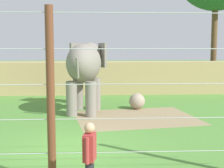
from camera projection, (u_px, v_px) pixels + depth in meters
ground_plane at (70, 149)px, 10.39m from camera, size 120.00×120.00×0.00m
dirt_patch at (136, 118)px, 14.88m from camera, size 5.83×4.88×0.01m
embankment_wall at (83, 78)px, 22.21m from camera, size 36.00×1.80×2.11m
elephant at (85, 66)px, 16.06m from camera, size 2.11×4.51×3.36m
enrichment_ball at (137, 101)px, 16.85m from camera, size 0.80×0.80×0.80m
cable_fence at (57, 97)px, 7.55m from camera, size 10.98×0.19×4.10m
zookeeper at (90, 158)px, 6.82m from camera, size 0.29×0.59×1.67m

